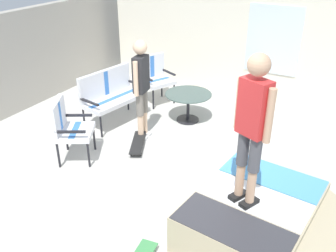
{
  "coord_description": "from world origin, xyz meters",
  "views": [
    {
      "loc": [
        -4.03,
        -2.19,
        3.29
      ],
      "look_at": [
        0.37,
        0.24,
        0.7
      ],
      "focal_mm": 39.89,
      "sensor_mm": 36.0,
      "label": 1
    }
  ],
  "objects_px": {
    "patio_bench": "(110,92)",
    "patio_chair_by_wall": "(67,125)",
    "skate_ramp": "(255,217)",
    "person_watching": "(141,83)",
    "patio_table": "(188,102)",
    "skateboard_by_bench": "(138,143)",
    "person_skater": "(253,121)",
    "patio_chair_near_house": "(155,74)"
  },
  "relations": [
    {
      "from": "patio_bench",
      "to": "patio_chair_by_wall",
      "type": "distance_m",
      "value": 1.46
    },
    {
      "from": "skate_ramp",
      "to": "person_watching",
      "type": "distance_m",
      "value": 3.0
    },
    {
      "from": "patio_table",
      "to": "skateboard_by_bench",
      "type": "bearing_deg",
      "value": 167.98
    },
    {
      "from": "person_skater",
      "to": "skateboard_by_bench",
      "type": "bearing_deg",
      "value": 62.27
    },
    {
      "from": "patio_chair_by_wall",
      "to": "person_watching",
      "type": "distance_m",
      "value": 1.42
    },
    {
      "from": "person_skater",
      "to": "skateboard_by_bench",
      "type": "relative_size",
      "value": 2.18
    },
    {
      "from": "skate_ramp",
      "to": "patio_chair_by_wall",
      "type": "relative_size",
      "value": 2.12
    },
    {
      "from": "person_skater",
      "to": "skateboard_by_bench",
      "type": "distance_m",
      "value": 2.94
    },
    {
      "from": "patio_bench",
      "to": "patio_chair_near_house",
      "type": "distance_m",
      "value": 1.29
    },
    {
      "from": "person_watching",
      "to": "skateboard_by_bench",
      "type": "xyz_separation_m",
      "value": [
        -0.36,
        -0.13,
        -0.96
      ]
    },
    {
      "from": "skate_ramp",
      "to": "patio_table",
      "type": "relative_size",
      "value": 2.41
    },
    {
      "from": "skate_ramp",
      "to": "patio_chair_by_wall",
      "type": "xyz_separation_m",
      "value": [
        0.26,
        3.15,
        0.35
      ]
    },
    {
      "from": "patio_bench",
      "to": "person_watching",
      "type": "bearing_deg",
      "value": -106.21
    },
    {
      "from": "patio_chair_near_house",
      "to": "person_watching",
      "type": "xyz_separation_m",
      "value": [
        -1.52,
        -0.65,
        0.43
      ]
    },
    {
      "from": "patio_chair_near_house",
      "to": "patio_table",
      "type": "bearing_deg",
      "value": -116.15
    },
    {
      "from": "skate_ramp",
      "to": "patio_chair_near_house",
      "type": "distance_m",
      "value": 4.35
    },
    {
      "from": "patio_table",
      "to": "person_skater",
      "type": "xyz_separation_m",
      "value": [
        -2.54,
        -1.96,
        1.16
      ]
    },
    {
      "from": "patio_chair_near_house",
      "to": "patio_chair_by_wall",
      "type": "height_order",
      "value": "same"
    },
    {
      "from": "person_watching",
      "to": "patio_table",
      "type": "bearing_deg",
      "value": -22.62
    },
    {
      "from": "skate_ramp",
      "to": "skateboard_by_bench",
      "type": "relative_size",
      "value": 2.68
    },
    {
      "from": "patio_bench",
      "to": "skateboard_by_bench",
      "type": "distance_m",
      "value": 1.3
    },
    {
      "from": "skateboard_by_bench",
      "to": "patio_chair_by_wall",
      "type": "bearing_deg",
      "value": 136.99
    },
    {
      "from": "patio_chair_by_wall",
      "to": "person_skater",
      "type": "distance_m",
      "value": 3.19
    },
    {
      "from": "patio_chair_near_house",
      "to": "person_skater",
      "type": "distance_m",
      "value": 4.41
    },
    {
      "from": "patio_table",
      "to": "person_skater",
      "type": "relative_size",
      "value": 0.51
    },
    {
      "from": "patio_chair_by_wall",
      "to": "person_watching",
      "type": "bearing_deg",
      "value": -28.47
    },
    {
      "from": "skate_ramp",
      "to": "patio_bench",
      "type": "xyz_separation_m",
      "value": [
        1.7,
        3.39,
        0.35
      ]
    },
    {
      "from": "skate_ramp",
      "to": "skateboard_by_bench",
      "type": "xyz_separation_m",
      "value": [
        1.08,
        2.38,
        -0.18
      ]
    },
    {
      "from": "patio_bench",
      "to": "person_watching",
      "type": "height_order",
      "value": "person_watching"
    },
    {
      "from": "patio_chair_by_wall",
      "to": "patio_table",
      "type": "height_order",
      "value": "patio_chair_by_wall"
    },
    {
      "from": "skate_ramp",
      "to": "person_skater",
      "type": "xyz_separation_m",
      "value": [
        -0.1,
        0.13,
        1.3
      ]
    },
    {
      "from": "patio_chair_by_wall",
      "to": "patio_chair_near_house",
      "type": "bearing_deg",
      "value": 0.14
    },
    {
      "from": "patio_bench",
      "to": "person_watching",
      "type": "xyz_separation_m",
      "value": [
        -0.26,
        -0.88,
        0.43
      ]
    },
    {
      "from": "skate_ramp",
      "to": "person_watching",
      "type": "xyz_separation_m",
      "value": [
        1.45,
        2.51,
        0.78
      ]
    },
    {
      "from": "patio_bench",
      "to": "patio_chair_by_wall",
      "type": "bearing_deg",
      "value": -170.57
    },
    {
      "from": "person_watching",
      "to": "person_skater",
      "type": "height_order",
      "value": "person_skater"
    },
    {
      "from": "patio_table",
      "to": "person_watching",
      "type": "xyz_separation_m",
      "value": [
        -1.0,
        0.42,
        0.64
      ]
    },
    {
      "from": "patio_bench",
      "to": "patio_table",
      "type": "bearing_deg",
      "value": -60.33
    },
    {
      "from": "person_watching",
      "to": "person_skater",
      "type": "relative_size",
      "value": 1.01
    },
    {
      "from": "patio_chair_near_house",
      "to": "patio_chair_by_wall",
      "type": "bearing_deg",
      "value": -179.86
    },
    {
      "from": "patio_bench",
      "to": "patio_chair_by_wall",
      "type": "relative_size",
      "value": 1.3
    },
    {
      "from": "skateboard_by_bench",
      "to": "person_watching",
      "type": "bearing_deg",
      "value": 19.18
    }
  ]
}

